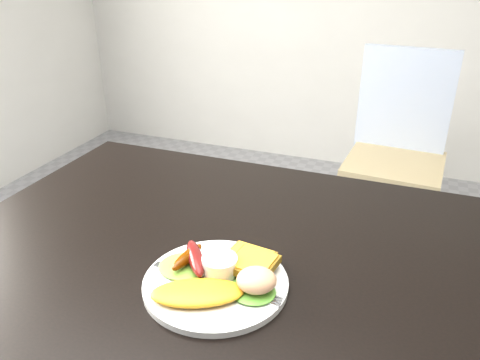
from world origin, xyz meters
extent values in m
cube|color=black|center=(0.00, 0.00, 0.73)|extent=(1.20, 0.80, 0.04)
cube|color=tan|center=(0.24, 1.23, 0.45)|extent=(0.42, 0.42, 0.05)
imported|color=navy|center=(0.28, 0.58, 0.67)|extent=(0.57, 0.49, 1.34)
cylinder|color=white|center=(0.00, -0.13, 0.76)|extent=(0.25, 0.25, 0.01)
ellipsoid|color=#5C9736|center=(-0.07, -0.12, 0.77)|extent=(0.11, 0.10, 0.01)
ellipsoid|color=#5C9D30|center=(0.07, -0.14, 0.77)|extent=(0.10, 0.09, 0.01)
ellipsoid|color=orange|center=(-0.01, -0.18, 0.77)|extent=(0.17, 0.13, 0.02)
ellipsoid|color=#5B2100|center=(-0.07, -0.11, 0.78)|extent=(0.03, 0.09, 0.02)
ellipsoid|color=#630D0D|center=(-0.05, -0.11, 0.78)|extent=(0.09, 0.11, 0.03)
cylinder|color=white|center=(0.00, -0.11, 0.78)|extent=(0.08, 0.08, 0.04)
cube|color=olive|center=(0.03, -0.06, 0.77)|extent=(0.10, 0.10, 0.01)
cube|color=#95661B|center=(0.05, -0.09, 0.78)|extent=(0.09, 0.09, 0.01)
ellipsoid|color=beige|center=(0.07, -0.13, 0.79)|extent=(0.09, 0.08, 0.04)
cube|color=#ADAFB7|center=(-0.04, -0.14, 0.76)|extent=(0.18, 0.05, 0.00)
camera|label=1|loc=(0.27, -0.73, 1.27)|focal=35.00mm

